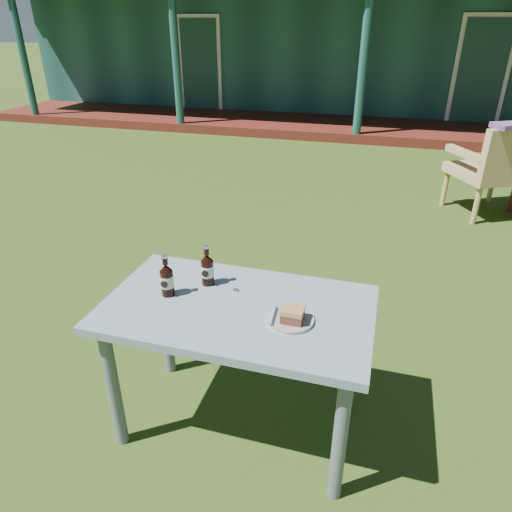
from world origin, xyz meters
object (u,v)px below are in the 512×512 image
(cafe_table, at_px, (238,324))
(cola_bottle_far, at_px, (167,279))
(plate, at_px, (290,319))
(cake_slice, at_px, (293,314))
(cola_bottle_near, at_px, (207,269))
(armchair_left, at_px, (498,166))

(cafe_table, height_order, cola_bottle_far, cola_bottle_far)
(plate, bearing_deg, cola_bottle_far, 175.38)
(cafe_table, bearing_deg, cake_slice, -13.23)
(cola_bottle_far, bearing_deg, plate, -4.62)
(cola_bottle_near, bearing_deg, cola_bottle_far, -134.44)
(plate, relative_size, cola_bottle_near, 1.01)
(cake_slice, distance_m, cola_bottle_near, 0.50)
(plate, height_order, cola_bottle_near, cola_bottle_near)
(cafe_table, distance_m, cola_bottle_far, 0.38)
(cafe_table, xyz_separation_m, cake_slice, (0.26, -0.06, 0.15))
(cola_bottle_far, bearing_deg, cola_bottle_near, 45.56)
(cola_bottle_near, distance_m, armchair_left, 3.82)
(cafe_table, height_order, plate, plate)
(cola_bottle_near, height_order, cola_bottle_far, same)
(cafe_table, distance_m, cake_slice, 0.31)
(cola_bottle_near, distance_m, cola_bottle_far, 0.20)
(cake_slice, xyz_separation_m, armchair_left, (1.40, 3.53, -0.23))
(cafe_table, distance_m, cola_bottle_near, 0.30)
(cola_bottle_near, height_order, armchair_left, armchair_left)
(cola_bottle_near, xyz_separation_m, cola_bottle_far, (-0.14, -0.14, 0.00))
(cafe_table, relative_size, cola_bottle_near, 5.92)
(armchair_left, bearing_deg, plate, -111.87)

